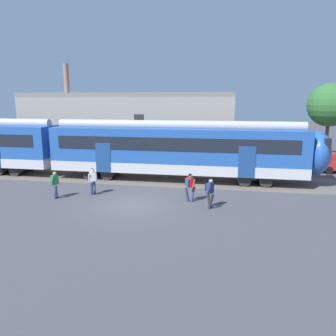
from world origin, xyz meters
TOP-DOWN VIEW (x-y plane):
  - ground_plane at (0.00, 0.00)m, footprint 160.00×160.00m
  - track_bed at (-9.55, 6.40)m, footprint 80.00×4.40m
  - pedestrian_green at (-4.86, 0.57)m, footprint 0.56×0.66m
  - pedestrian_white at (-2.98, 1.72)m, footprint 0.51×0.71m
  - pedestrian_red at (3.06, 1.31)m, footprint 0.67×0.52m
  - pedestrian_navy at (4.26, 0.36)m, footprint 0.55×0.67m
  - background_building at (-4.49, 14.00)m, footprint 20.21×5.00m
  - street_tree_right at (14.54, 17.03)m, footprint 4.10×4.10m

SIDE VIEW (x-z plane):
  - ground_plane at x=0.00m, z-range 0.00..0.00m
  - track_bed at x=-9.55m, z-range 0.00..0.01m
  - pedestrian_green at x=-4.86m, z-range 0.16..1.82m
  - pedestrian_white at x=-2.98m, z-range 0.16..1.82m
  - pedestrian_red at x=3.06m, z-range 0.16..1.82m
  - pedestrian_navy at x=4.26m, z-range 0.16..1.82m
  - background_building at x=-4.49m, z-range -1.39..7.81m
  - street_tree_right at x=14.54m, z-range 1.60..8.94m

